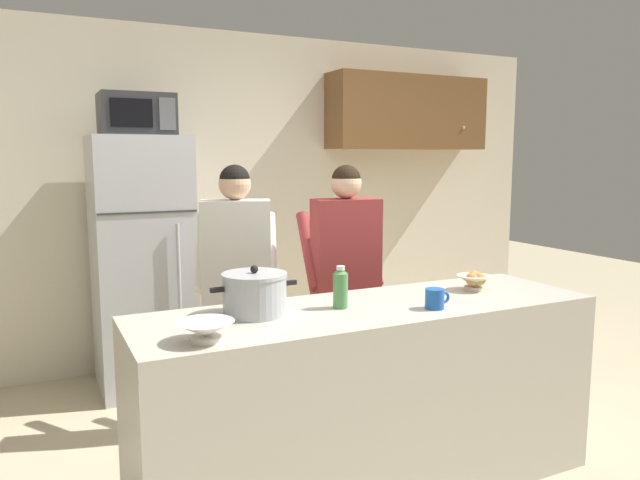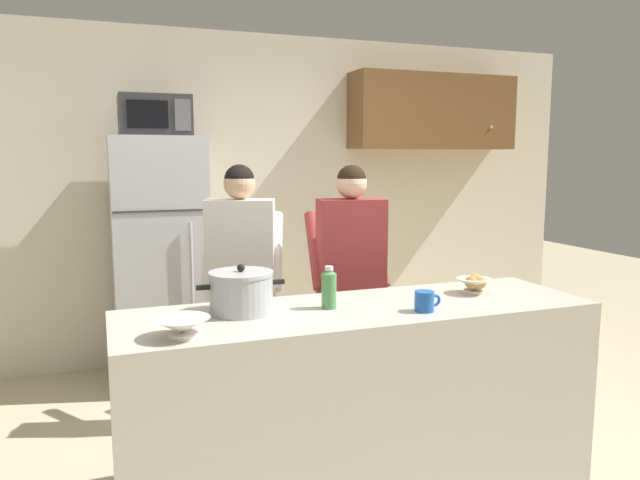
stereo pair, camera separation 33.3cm
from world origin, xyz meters
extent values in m
cube|color=beige|center=(0.00, 2.30, 1.30)|extent=(6.00, 0.12, 2.60)
cube|color=brown|center=(1.60, 2.07, 2.01)|extent=(1.47, 0.34, 0.63)
sphere|color=gold|center=(2.08, 1.90, 1.88)|extent=(0.03, 0.03, 0.03)
cube|color=#BCB7A8|center=(0.00, 0.00, 0.46)|extent=(2.28, 0.68, 0.92)
cube|color=#B7BABF|center=(-0.75, 1.85, 0.88)|extent=(0.64, 0.64, 1.77)
cube|color=#333333|center=(-0.75, 1.53, 1.27)|extent=(0.63, 0.01, 0.01)
cylinder|color=#B2B2B7|center=(-0.58, 1.50, 0.80)|extent=(0.02, 0.02, 0.80)
cube|color=#2D2D30|center=(-0.75, 1.83, 1.91)|extent=(0.48, 0.36, 0.28)
cube|color=black|center=(-0.81, 1.65, 1.91)|extent=(0.26, 0.01, 0.18)
cube|color=#59595B|center=(-0.58, 1.65, 1.91)|extent=(0.11, 0.01, 0.21)
cylinder|color=black|center=(-0.30, 0.90, 0.39)|extent=(0.11, 0.11, 0.77)
cylinder|color=black|center=(-0.43, 0.95, 0.39)|extent=(0.11, 0.11, 0.77)
cube|color=white|center=(-0.37, 0.92, 1.07)|extent=(0.44, 0.32, 0.61)
sphere|color=#D8A884|center=(-0.37, 0.92, 1.47)|extent=(0.19, 0.19, 0.19)
sphere|color=black|center=(-0.37, 0.92, 1.50)|extent=(0.18, 0.18, 0.18)
cylinder|color=white|center=(-0.14, 0.97, 1.05)|extent=(0.20, 0.37, 0.47)
cylinder|color=white|center=(-0.51, 1.10, 1.05)|extent=(0.20, 0.37, 0.47)
cylinder|color=#726656|center=(0.35, 0.76, 0.38)|extent=(0.11, 0.11, 0.77)
cylinder|color=#726656|center=(0.21, 0.78, 0.38)|extent=(0.11, 0.11, 0.77)
cube|color=#993333|center=(0.28, 0.77, 1.07)|extent=(0.42, 0.26, 0.61)
sphere|color=beige|center=(0.28, 0.77, 1.47)|extent=(0.19, 0.19, 0.19)
sphere|color=black|center=(0.28, 0.77, 1.49)|extent=(0.18, 0.18, 0.18)
cylinder|color=#993333|center=(0.50, 0.86, 1.05)|extent=(0.13, 0.37, 0.47)
cylinder|color=#993333|center=(0.10, 0.91, 1.05)|extent=(0.13, 0.37, 0.47)
cylinder|color=#ADAFB5|center=(-0.55, 0.09, 1.01)|extent=(0.29, 0.29, 0.17)
cylinder|color=#ADAFB5|center=(-0.55, 0.09, 1.10)|extent=(0.30, 0.30, 0.02)
sphere|color=black|center=(-0.55, 0.09, 1.13)|extent=(0.04, 0.04, 0.04)
cube|color=black|center=(-0.72, 0.09, 1.05)|extent=(0.06, 0.02, 0.02)
cube|color=black|center=(-0.38, 0.09, 1.05)|extent=(0.06, 0.02, 0.02)
cylinder|color=#1E59B2|center=(0.24, -0.18, 0.97)|extent=(0.09, 0.09, 0.10)
torus|color=#1E59B2|center=(0.30, -0.18, 0.97)|extent=(0.06, 0.01, 0.06)
cylinder|color=beige|center=(0.67, 0.05, 0.93)|extent=(0.10, 0.10, 0.02)
cone|color=beige|center=(0.67, 0.05, 0.97)|extent=(0.18, 0.18, 0.06)
sphere|color=tan|center=(0.65, 0.03, 0.98)|extent=(0.07, 0.07, 0.07)
sphere|color=tan|center=(0.70, 0.08, 0.98)|extent=(0.07, 0.07, 0.07)
sphere|color=tan|center=(0.68, 0.02, 0.98)|extent=(0.07, 0.07, 0.07)
cylinder|color=white|center=(-0.86, -0.20, 0.93)|extent=(0.13, 0.13, 0.02)
cone|color=white|center=(-0.86, -0.20, 0.97)|extent=(0.23, 0.23, 0.06)
cylinder|color=#4C8C4C|center=(-0.15, 0.03, 1.00)|extent=(0.07, 0.07, 0.17)
cone|color=#4C8C4C|center=(-0.15, 0.03, 1.10)|extent=(0.07, 0.07, 0.03)
cylinder|color=white|center=(-0.15, 0.03, 1.11)|extent=(0.04, 0.04, 0.02)
camera|label=1|loc=(-1.45, -2.41, 1.63)|focal=33.71mm
camera|label=2|loc=(-1.14, -2.54, 1.63)|focal=33.71mm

